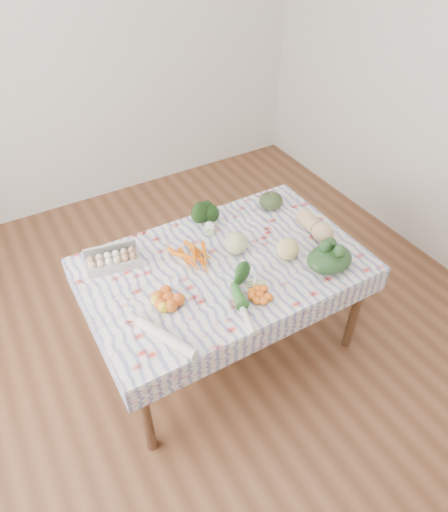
{
  "coord_description": "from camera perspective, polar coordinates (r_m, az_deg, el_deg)",
  "views": [
    {
      "loc": [
        -1.01,
        -1.74,
        2.59
      ],
      "look_at": [
        0.0,
        0.0,
        0.82
      ],
      "focal_mm": 32.0,
      "sensor_mm": 36.0,
      "label": 1
    }
  ],
  "objects": [
    {
      "name": "dining_table",
      "position": [
        2.78,
        0.0,
        -2.19
      ],
      "size": [
        1.6,
        1.0,
        0.75
      ],
      "color": "brown",
      "rests_on": "ground"
    },
    {
      "name": "cabbage",
      "position": [
        2.76,
        1.5,
        1.64
      ],
      "size": [
        0.16,
        0.16,
        0.14
      ],
      "primitive_type": "sphere",
      "rotation": [
        0.0,
        0.0,
        -0.16
      ],
      "color": "#AFC181",
      "rests_on": "tablecloth"
    },
    {
      "name": "leek",
      "position": [
        2.44,
        2.4,
        -6.71
      ],
      "size": [
        0.12,
        0.34,
        0.04
      ],
      "primitive_type": "cylinder",
      "rotation": [
        1.57,
        0.0,
        -0.25
      ],
      "color": "silver",
      "rests_on": "tablecloth"
    },
    {
      "name": "broccoli",
      "position": [
        2.57,
        2.93,
        -2.77
      ],
      "size": [
        0.19,
        0.19,
        0.1
      ],
      "primitive_type": "ellipsoid",
      "rotation": [
        0.0,
        0.0,
        0.84
      ],
      "color": "#1F4B1D",
      "rests_on": "tablecloth"
    },
    {
      "name": "wall_back",
      "position": [
        4.29,
        -16.74,
        23.64
      ],
      "size": [
        4.0,
        0.04,
        2.8
      ],
      "primitive_type": "cube",
      "color": "silver",
      "rests_on": "ground"
    },
    {
      "name": "ground",
      "position": [
        3.29,
        0.0,
        -10.8
      ],
      "size": [
        4.5,
        4.5,
        0.0
      ],
      "primitive_type": "plane",
      "color": "brown",
      "rests_on": "ground"
    },
    {
      "name": "mandarin_cluster",
      "position": [
        2.52,
        4.57,
        -4.75
      ],
      "size": [
        0.2,
        0.2,
        0.05
      ],
      "primitive_type": "cube",
      "rotation": [
        0.0,
        0.0,
        -0.21
      ],
      "color": "orange",
      "rests_on": "tablecloth"
    },
    {
      "name": "tablecloth",
      "position": [
        2.73,
        0.0,
        -1.01
      ],
      "size": [
        1.66,
        1.06,
        0.01
      ],
      "primitive_type": "cube",
      "color": "white",
      "rests_on": "dining_table"
    },
    {
      "name": "egg_carton",
      "position": [
        2.75,
        -13.69,
        -0.69
      ],
      "size": [
        0.33,
        0.18,
        0.08
      ],
      "primitive_type": "cube",
      "rotation": [
        0.0,
        0.0,
        -0.18
      ],
      "color": "#A8A7A2",
      "rests_on": "tablecloth"
    },
    {
      "name": "kale_bunch",
      "position": [
        2.96,
        -1.91,
        4.88
      ],
      "size": [
        0.22,
        0.21,
        0.15
      ],
      "primitive_type": "ellipsoid",
      "rotation": [
        0.0,
        0.0,
        -0.43
      ],
      "color": "#163310",
      "rests_on": "tablecloth"
    },
    {
      "name": "daikon",
      "position": [
        2.32,
        -7.29,
        -10.07
      ],
      "size": [
        0.21,
        0.38,
        0.06
      ],
      "primitive_type": "cylinder",
      "rotation": [
        1.57,
        0.0,
        0.42
      ],
      "color": "silver",
      "rests_on": "tablecloth"
    },
    {
      "name": "kabocha_squash",
      "position": [
        3.16,
        5.9,
        6.9
      ],
      "size": [
        0.2,
        0.2,
        0.11
      ],
      "primitive_type": "ellipsoid",
      "rotation": [
        0.0,
        0.0,
        0.27
      ],
      "color": "#364823",
      "rests_on": "tablecloth"
    },
    {
      "name": "spinach_bag",
      "position": [
        2.73,
        13.04,
        -0.35
      ],
      "size": [
        0.31,
        0.27,
        0.12
      ],
      "primitive_type": "ellipsoid",
      "rotation": [
        0.0,
        0.0,
        0.15
      ],
      "color": "#1A3518",
      "rests_on": "tablecloth"
    },
    {
      "name": "carrot_bunch",
      "position": [
        2.74,
        -3.86,
        -0.08
      ],
      "size": [
        0.27,
        0.25,
        0.05
      ],
      "primitive_type": "cube",
      "rotation": [
        0.0,
        0.0,
        0.09
      ],
      "color": "orange",
      "rests_on": "tablecloth"
    },
    {
      "name": "grapefruit",
      "position": [
        2.75,
        7.98,
        0.89
      ],
      "size": [
        0.14,
        0.14,
        0.14
      ],
      "primitive_type": "sphere",
      "rotation": [
        0.0,
        0.0,
        0.07
      ],
      "color": "#CFC06C",
      "rests_on": "tablecloth"
    },
    {
      "name": "butternut_squash",
      "position": [
        2.96,
        11.36,
        3.87
      ],
      "size": [
        0.16,
        0.3,
        0.13
      ],
      "primitive_type": "ellipsoid",
      "rotation": [
        0.0,
        0.0,
        -0.08
      ],
      "color": "tan",
      "rests_on": "tablecloth"
    },
    {
      "name": "orange_cluster",
      "position": [
        2.49,
        -6.96,
        -5.22
      ],
      "size": [
        0.29,
        0.29,
        0.07
      ],
      "primitive_type": "cube",
      "rotation": [
        0.0,
        0.0,
        0.35
      ],
      "color": "#DA5D1A",
      "rests_on": "tablecloth"
    }
  ]
}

